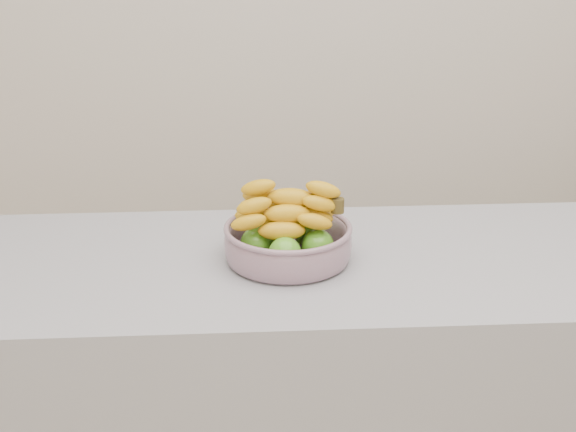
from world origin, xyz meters
name	(u,v)px	position (x,y,z in m)	size (l,w,h in m)	color
counter	(393,431)	(0.00, 0.50, 0.45)	(2.00, 0.60, 0.90)	#9C9CA4
fruit_bowl	(288,238)	(-0.25, 0.50, 0.95)	(0.27, 0.27, 0.16)	#949FB2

